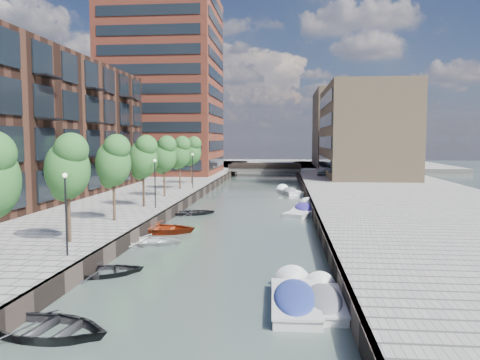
# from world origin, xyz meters

# --- Properties ---
(water) EXTENTS (300.00, 300.00, 0.00)m
(water) POSITION_xyz_m (0.00, 40.00, 0.00)
(water) COLOR #38473F
(water) RESTS_ON ground
(quay_right) EXTENTS (20.00, 140.00, 1.00)m
(quay_right) POSITION_xyz_m (16.00, 40.00, 0.50)
(quay_right) COLOR gray
(quay_right) RESTS_ON ground
(quay_wall_left) EXTENTS (0.25, 140.00, 1.00)m
(quay_wall_left) POSITION_xyz_m (-6.10, 40.00, 0.50)
(quay_wall_left) COLOR #332823
(quay_wall_left) RESTS_ON ground
(quay_wall_right) EXTENTS (0.25, 140.00, 1.00)m
(quay_wall_right) POSITION_xyz_m (6.10, 40.00, 0.50)
(quay_wall_right) COLOR #332823
(quay_wall_right) RESTS_ON ground
(far_closure) EXTENTS (80.00, 40.00, 1.00)m
(far_closure) POSITION_xyz_m (0.00, 100.00, 0.50)
(far_closure) COLOR gray
(far_closure) RESTS_ON ground
(apartment_block) EXTENTS (8.00, 38.00, 14.00)m
(apartment_block) POSITION_xyz_m (-20.00, 30.00, 8.00)
(apartment_block) COLOR #321B13
(apartment_block) RESTS_ON quay_left
(tower) EXTENTS (18.00, 18.00, 30.00)m
(tower) POSITION_xyz_m (-17.00, 65.00, 16.00)
(tower) COLOR brown
(tower) RESTS_ON quay_left
(tan_block_near) EXTENTS (12.00, 25.00, 14.00)m
(tan_block_near) POSITION_xyz_m (16.00, 62.00, 8.00)
(tan_block_near) COLOR #8E7557
(tan_block_near) RESTS_ON quay_right
(tan_block_far) EXTENTS (12.00, 20.00, 16.00)m
(tan_block_far) POSITION_xyz_m (16.00, 88.00, 9.00)
(tan_block_far) COLOR #8E7557
(tan_block_far) RESTS_ON quay_right
(bridge) EXTENTS (13.00, 6.00, 1.30)m
(bridge) POSITION_xyz_m (0.00, 72.00, 1.39)
(bridge) COLOR gray
(bridge) RESTS_ON ground
(tree_1) EXTENTS (2.50, 2.50, 5.95)m
(tree_1) POSITION_xyz_m (-8.50, 11.00, 5.31)
(tree_1) COLOR #382619
(tree_1) RESTS_ON quay_left
(tree_2) EXTENTS (2.50, 2.50, 5.95)m
(tree_2) POSITION_xyz_m (-8.50, 18.00, 5.31)
(tree_2) COLOR #382619
(tree_2) RESTS_ON quay_left
(tree_3) EXTENTS (2.50, 2.50, 5.95)m
(tree_3) POSITION_xyz_m (-8.50, 25.00, 5.31)
(tree_3) COLOR #382619
(tree_3) RESTS_ON quay_left
(tree_4) EXTENTS (2.50, 2.50, 5.95)m
(tree_4) POSITION_xyz_m (-8.50, 32.00, 5.31)
(tree_4) COLOR #382619
(tree_4) RESTS_ON quay_left
(tree_5) EXTENTS (2.50, 2.50, 5.95)m
(tree_5) POSITION_xyz_m (-8.50, 39.00, 5.31)
(tree_5) COLOR #382619
(tree_5) RESTS_ON quay_left
(tree_6) EXTENTS (2.50, 2.50, 5.95)m
(tree_6) POSITION_xyz_m (-8.50, 46.00, 5.31)
(tree_6) COLOR #382619
(tree_6) RESTS_ON quay_left
(lamp_0) EXTENTS (0.24, 0.24, 4.12)m
(lamp_0) POSITION_xyz_m (-7.20, 8.00, 3.51)
(lamp_0) COLOR black
(lamp_0) RESTS_ON quay_left
(lamp_1) EXTENTS (0.24, 0.24, 4.12)m
(lamp_1) POSITION_xyz_m (-7.20, 24.00, 3.51)
(lamp_1) COLOR black
(lamp_1) RESTS_ON quay_left
(lamp_2) EXTENTS (0.24, 0.24, 4.12)m
(lamp_2) POSITION_xyz_m (-7.20, 40.00, 3.51)
(lamp_2) COLOR black
(lamp_2) RESTS_ON quay_left
(sloop_0) EXTENTS (5.17, 4.06, 0.97)m
(sloop_0) POSITION_xyz_m (-4.61, 1.00, 0.00)
(sloop_0) COLOR black
(sloop_0) RESTS_ON ground
(sloop_1) EXTENTS (4.83, 4.24, 0.83)m
(sloop_1) POSITION_xyz_m (-5.40, 8.14, 0.00)
(sloop_1) COLOR #242326
(sloop_1) RESTS_ON ground
(sloop_2) EXTENTS (5.26, 3.83, 1.07)m
(sloop_2) POSITION_xyz_m (-5.40, 18.78, 0.00)
(sloop_2) COLOR #9C2E11
(sloop_2) RESTS_ON ground
(sloop_3) EXTENTS (4.50, 3.38, 0.89)m
(sloop_3) POSITION_xyz_m (-5.09, 14.90, 0.00)
(sloop_3) COLOR white
(sloop_3) RESTS_ON ground
(sloop_4) EXTENTS (4.83, 4.18, 0.84)m
(sloop_4) POSITION_xyz_m (-4.61, 27.14, 0.00)
(sloop_4) COLOR #252427
(sloop_4) RESTS_ON ground
(motorboat_0) EXTENTS (1.99, 5.37, 1.77)m
(motorboat_0) POSITION_xyz_m (4.00, 4.97, 0.22)
(motorboat_0) COLOR silver
(motorboat_0) RESTS_ON ground
(motorboat_1) EXTENTS (1.57, 4.47, 1.49)m
(motorboat_1) POSITION_xyz_m (5.19, 4.99, 0.18)
(motorboat_1) COLOR silver
(motorboat_1) RESTS_ON ground
(motorboat_2) EXTENTS (3.91, 5.62, 1.78)m
(motorboat_2) POSITION_xyz_m (5.57, 28.20, 0.10)
(motorboat_2) COLOR white
(motorboat_2) RESTS_ON ground
(motorboat_3) EXTENTS (2.77, 5.89, 1.89)m
(motorboat_3) POSITION_xyz_m (5.48, 29.82, 0.23)
(motorboat_3) COLOR silver
(motorboat_3) RESTS_ON ground
(motorboat_4) EXTENTS (3.37, 5.60, 1.77)m
(motorboat_4) POSITION_xyz_m (4.07, 44.40, 0.21)
(motorboat_4) COLOR white
(motorboat_4) RESTS_ON ground
(car) EXTENTS (2.22, 4.16, 1.35)m
(car) POSITION_xyz_m (9.66, 61.53, 1.67)
(car) COLOR #939597
(car) RESTS_ON quay_right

